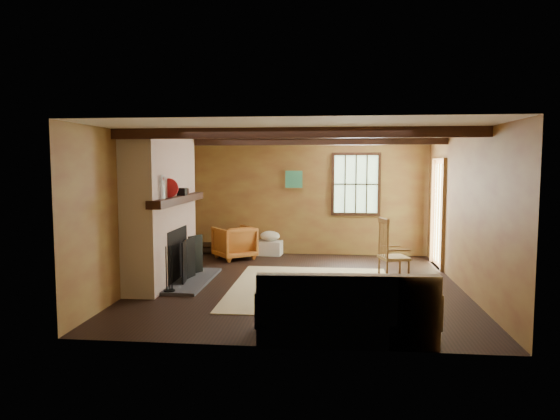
# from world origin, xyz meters

# --- Properties ---
(ground) EXTENTS (5.50, 5.50, 0.00)m
(ground) POSITION_xyz_m (0.00, 0.00, 0.00)
(ground) COLOR black
(ground) RESTS_ON ground
(room_envelope) EXTENTS (5.02, 5.52, 2.44)m
(room_envelope) POSITION_xyz_m (0.22, 0.26, 1.63)
(room_envelope) COLOR olive
(room_envelope) RESTS_ON ground
(fireplace) EXTENTS (1.02, 2.30, 2.40)m
(fireplace) POSITION_xyz_m (-2.23, -0.00, 1.10)
(fireplace) COLOR brown
(fireplace) RESTS_ON ground
(rug) EXTENTS (2.50, 3.00, 0.01)m
(rug) POSITION_xyz_m (0.20, -0.20, 0.00)
(rug) COLOR tan
(rug) RESTS_ON ground
(rocking_chair) EXTENTS (0.84, 0.58, 1.06)m
(rocking_chair) POSITION_xyz_m (1.47, 0.31, 0.45)
(rocking_chair) COLOR tan
(rocking_chair) RESTS_ON ground
(sofa) EXTENTS (1.98, 0.97, 0.78)m
(sofa) POSITION_xyz_m (0.65, -2.40, 0.28)
(sofa) COLOR beige
(sofa) RESTS_ON ground
(firewood_pile) EXTENTS (0.72, 0.13, 0.26)m
(firewood_pile) POSITION_xyz_m (-2.02, 2.51, 0.13)
(firewood_pile) COLOR brown
(firewood_pile) RESTS_ON ground
(laundry_basket) EXTENTS (0.53, 0.43, 0.30)m
(laundry_basket) POSITION_xyz_m (-0.80, 2.55, 0.15)
(laundry_basket) COLOR white
(laundry_basket) RESTS_ON ground
(basket_pillow) EXTENTS (0.47, 0.40, 0.21)m
(basket_pillow) POSITION_xyz_m (-0.80, 2.55, 0.41)
(basket_pillow) COLOR beige
(basket_pillow) RESTS_ON laundry_basket
(armchair) EXTENTS (1.01, 1.02, 0.67)m
(armchair) POSITION_xyz_m (-1.46, 2.05, 0.33)
(armchair) COLOR #BF6026
(armchair) RESTS_ON ground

